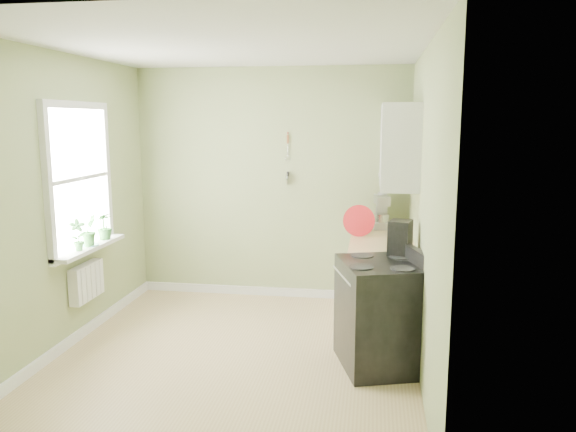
# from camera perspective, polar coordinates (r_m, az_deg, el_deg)

# --- Properties ---
(floor) EXTENTS (3.20, 3.60, 0.02)m
(floor) POSITION_cam_1_polar(r_m,az_deg,el_deg) (5.23, -5.33, -14.04)
(floor) COLOR tan
(floor) RESTS_ON ground
(ceiling) EXTENTS (3.20, 3.60, 0.02)m
(ceiling) POSITION_cam_1_polar(r_m,az_deg,el_deg) (4.83, -5.86, 16.97)
(ceiling) COLOR white
(ceiling) RESTS_ON wall_back
(wall_back) EXTENTS (3.20, 0.02, 2.70)m
(wall_back) POSITION_cam_1_polar(r_m,az_deg,el_deg) (6.60, -1.70, 3.22)
(wall_back) COLOR #9EAB74
(wall_back) RESTS_ON floor
(wall_left) EXTENTS (0.02, 3.60, 2.70)m
(wall_left) POSITION_cam_1_polar(r_m,az_deg,el_deg) (5.47, -22.15, 1.17)
(wall_left) COLOR #9EAB74
(wall_left) RESTS_ON floor
(wall_right) EXTENTS (0.02, 3.60, 2.70)m
(wall_right) POSITION_cam_1_polar(r_m,az_deg,el_deg) (4.72, 13.72, 0.35)
(wall_right) COLOR #9EAB74
(wall_right) RESTS_ON floor
(base_cabinets) EXTENTS (0.60, 1.60, 0.87)m
(base_cabinets) POSITION_cam_1_polar(r_m,az_deg,el_deg) (5.88, 9.51, -6.82)
(base_cabinets) COLOR white
(base_cabinets) RESTS_ON floor
(countertop) EXTENTS (0.64, 1.60, 0.04)m
(countertop) POSITION_cam_1_polar(r_m,az_deg,el_deg) (5.77, 9.54, -2.48)
(countertop) COLOR #DCC186
(countertop) RESTS_ON base_cabinets
(upper_cabinets) EXTENTS (0.35, 1.40, 0.80)m
(upper_cabinets) POSITION_cam_1_polar(r_m,az_deg,el_deg) (5.75, 11.15, 7.09)
(upper_cabinets) COLOR white
(upper_cabinets) RESTS_ON wall_right
(window) EXTENTS (0.06, 1.14, 1.44)m
(window) POSITION_cam_1_polar(r_m,az_deg,el_deg) (5.69, -20.50, 3.60)
(window) COLOR white
(window) RESTS_ON wall_left
(window_sill) EXTENTS (0.18, 1.14, 0.04)m
(window_sill) POSITION_cam_1_polar(r_m,az_deg,el_deg) (5.76, -19.47, -3.03)
(window_sill) COLOR white
(window_sill) RESTS_ON wall_left
(radiator) EXTENTS (0.12, 0.50, 0.35)m
(radiator) POSITION_cam_1_polar(r_m,az_deg,el_deg) (5.81, -19.78, -6.29)
(radiator) COLOR white
(radiator) RESTS_ON wall_left
(wall_utensils) EXTENTS (0.02, 0.14, 0.58)m
(wall_utensils) POSITION_cam_1_polar(r_m,az_deg,el_deg) (6.52, -0.03, 5.04)
(wall_utensils) COLOR #DCC186
(wall_utensils) RESTS_ON wall_back
(stove) EXTENTS (0.85, 0.90, 1.04)m
(stove) POSITION_cam_1_polar(r_m,az_deg,el_deg) (4.92, 9.38, -9.75)
(stove) COLOR black
(stove) RESTS_ON floor
(stand_mixer) EXTENTS (0.24, 0.35, 0.40)m
(stand_mixer) POSITION_cam_1_polar(r_m,az_deg,el_deg) (6.33, 9.49, 0.34)
(stand_mixer) COLOR #B2B2B7
(stand_mixer) RESTS_ON countertop
(kettle) EXTENTS (0.21, 0.12, 0.21)m
(kettle) POSITION_cam_1_polar(r_m,az_deg,el_deg) (6.10, 7.87, -0.57)
(kettle) COLOR silver
(kettle) RESTS_ON countertop
(coffee_maker) EXTENTS (0.23, 0.24, 0.32)m
(coffee_maker) POSITION_cam_1_polar(r_m,az_deg,el_deg) (5.06, 11.29, -2.30)
(coffee_maker) COLOR black
(coffee_maker) RESTS_ON countertop
(red_tray) EXTENTS (0.33, 0.07, 0.33)m
(red_tray) POSITION_cam_1_polar(r_m,az_deg,el_deg) (5.82, 7.22, -0.48)
(red_tray) COLOR red
(red_tray) RESTS_ON countertop
(jar) EXTENTS (0.07, 0.07, 0.07)m
(jar) POSITION_cam_1_polar(r_m,az_deg,el_deg) (5.85, 7.20, -1.67)
(jar) COLOR beige
(jar) RESTS_ON countertop
(plant_a) EXTENTS (0.19, 0.18, 0.30)m
(plant_a) POSITION_cam_1_polar(r_m,az_deg,el_deg) (5.53, -20.59, -1.80)
(plant_a) COLOR #337131
(plant_a) RESTS_ON window_sill
(plant_b) EXTENTS (0.17, 0.19, 0.31)m
(plant_b) POSITION_cam_1_polar(r_m,az_deg,el_deg) (5.71, -19.56, -1.38)
(plant_b) COLOR #337131
(plant_b) RESTS_ON window_sill
(plant_c) EXTENTS (0.21, 0.21, 0.27)m
(plant_c) POSITION_cam_1_polar(r_m,az_deg,el_deg) (5.98, -18.16, -1.00)
(plant_c) COLOR #337131
(plant_c) RESTS_ON window_sill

